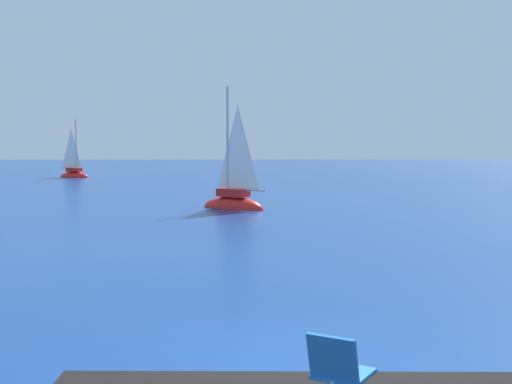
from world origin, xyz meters
TOP-DOWN VIEW (x-y plane):
  - ground_plane at (0.00, 0.00)m, footprint 160.00×160.00m
  - sailboat_near at (-1.11, 20.74)m, footprint 3.16×2.57m
  - sailboat_far at (-13.60, 42.99)m, footprint 2.66×1.85m
  - beach_chair at (0.33, -3.22)m, footprint 0.72×0.76m

SIDE VIEW (x-z plane):
  - ground_plane at x=0.00m, z-range 0.00..0.00m
  - sailboat_far at x=-13.60m, z-range -2.15..2.67m
  - sailboat_near at x=-1.11m, z-range -2.62..3.25m
  - beach_chair at x=0.33m, z-range 0.69..1.48m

